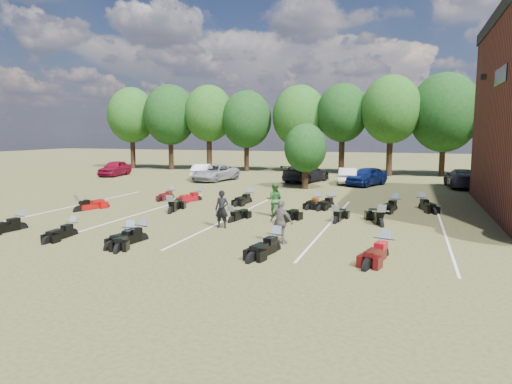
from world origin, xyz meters
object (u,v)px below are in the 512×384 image
at_px(person_black, 222,209).
at_px(person_green, 274,200).
at_px(car_0, 115,168).
at_px(person_grey, 281,222).
at_px(motorcycle_0, 21,229).
at_px(car_4, 367,176).
at_px(motorcycle_3, 142,241).
at_px(motorcycle_7, 79,212).
at_px(motorcycle_14, 171,198).

bearing_deg(person_black, person_green, 64.41).
relative_size(car_0, person_grey, 2.59).
bearing_deg(person_grey, motorcycle_0, 22.59).
distance_m(car_4, motorcycle_3, 23.13).
height_order(person_black, motorcycle_7, person_black).
bearing_deg(person_grey, motorcycle_3, 30.32).
distance_m(car_0, car_4, 24.23).
bearing_deg(motorcycle_7, car_0, -42.27).
bearing_deg(motorcycle_14, motorcycle_0, -98.50).
relative_size(motorcycle_3, motorcycle_7, 0.96).
bearing_deg(person_black, car_4, 72.84).
bearing_deg(motorcycle_3, person_black, 69.65).
bearing_deg(person_black, motorcycle_3, -125.84).
bearing_deg(car_4, motorcycle_14, -111.93).
bearing_deg(car_4, car_0, -157.78).
height_order(person_black, motorcycle_14, person_black).
xyz_separation_m(car_0, motorcycle_0, (11.16, -22.41, -0.75)).
relative_size(motorcycle_3, motorcycle_14, 1.11).
relative_size(person_green, motorcycle_7, 0.75).
bearing_deg(motorcycle_0, motorcycle_7, 106.95).
bearing_deg(car_4, motorcycle_0, -97.46).
xyz_separation_m(car_4, motorcycle_14, (-11.43, -11.35, -0.76)).
bearing_deg(person_black, car_0, 132.17).
bearing_deg(person_green, motorcycle_14, -33.95).
height_order(motorcycle_0, motorcycle_14, motorcycle_0).
height_order(car_0, car_4, car_4).
relative_size(car_4, motorcycle_0, 2.04).
distance_m(person_black, person_green, 3.77).
distance_m(person_black, motorcycle_0, 8.97).
bearing_deg(motorcycle_0, motorcycle_3, 7.23).
distance_m(person_green, person_grey, 5.78).
relative_size(person_green, motorcycle_14, 0.87).
bearing_deg(motorcycle_3, car_0, 140.03).
xyz_separation_m(person_black, person_grey, (3.32, -1.98, 0.00)).
bearing_deg(person_grey, car_0, -25.90).
distance_m(person_green, motorcycle_14, 9.15).
xyz_separation_m(person_grey, motorcycle_14, (-10.06, 9.48, -0.85)).
height_order(person_grey, motorcycle_3, person_grey).
xyz_separation_m(car_4, person_black, (-4.69, -18.85, 0.10)).
bearing_deg(car_0, person_grey, -51.34).
xyz_separation_m(person_green, person_grey, (1.88, -5.47, -0.01)).
bearing_deg(person_black, person_grey, -34.08).
relative_size(car_0, person_green, 2.56).
distance_m(person_grey, motorcycle_3, 5.62).
height_order(car_4, motorcycle_7, car_4).
xyz_separation_m(motorcycle_0, motorcycle_3, (6.28, -0.14, 0.00)).
height_order(person_grey, motorcycle_0, person_grey).
xyz_separation_m(car_0, car_4, (24.22, -0.45, 0.00)).
distance_m(car_0, motorcycle_3, 28.52).
bearing_deg(car_4, motorcycle_3, -83.77).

